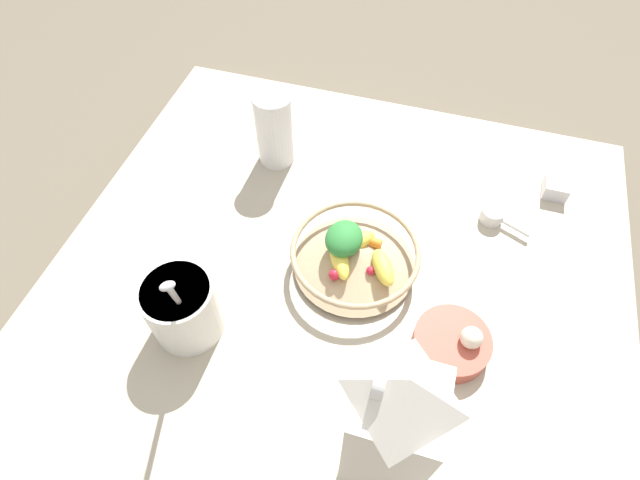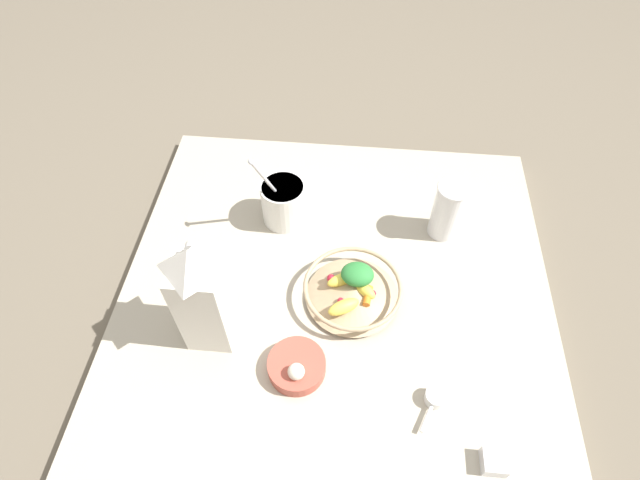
# 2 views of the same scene
# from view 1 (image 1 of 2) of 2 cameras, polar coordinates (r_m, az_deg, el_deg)

# --- Properties ---
(ground_plane) EXTENTS (6.00, 6.00, 0.00)m
(ground_plane) POSITION_cam_1_polar(r_m,az_deg,el_deg) (0.88, 1.73, -6.08)
(ground_plane) COLOR #665B4C
(countertop) EXTENTS (0.98, 0.98, 0.04)m
(countertop) POSITION_cam_1_polar(r_m,az_deg,el_deg) (0.87, 1.76, -5.44)
(countertop) COLOR #B2A893
(countertop) RESTS_ON ground_plane
(fruit_bowl) EXTENTS (0.22, 0.22, 0.08)m
(fruit_bowl) POSITION_cam_1_polar(r_m,az_deg,el_deg) (0.84, 3.96, -1.78)
(fruit_bowl) COLOR tan
(fruit_bowl) RESTS_ON countertop
(milk_carton) EXTENTS (0.09, 0.09, 0.29)m
(milk_carton) POSITION_cam_1_polar(r_m,az_deg,el_deg) (0.61, 8.19, -20.21)
(milk_carton) COLOR silver
(milk_carton) RESTS_ON countertop
(yogurt_tub) EXTENTS (0.12, 0.12, 0.24)m
(yogurt_tub) POSITION_cam_1_polar(r_m,az_deg,el_deg) (0.78, -15.47, -7.36)
(yogurt_tub) COLOR white
(yogurt_tub) RESTS_ON countertop
(drinking_cup) EXTENTS (0.08, 0.08, 0.16)m
(drinking_cup) POSITION_cam_1_polar(r_m,az_deg,el_deg) (0.98, -5.26, 12.67)
(drinking_cup) COLOR white
(drinking_cup) RESTS_ON countertop
(spice_jar) EXTENTS (0.04, 0.04, 0.03)m
(spice_jar) POSITION_cam_1_polar(r_m,az_deg,el_deg) (1.06, 25.32, 5.35)
(spice_jar) COLOR silver
(spice_jar) RESTS_ON countertop
(measuring_scoop) EXTENTS (0.05, 0.09, 0.03)m
(measuring_scoop) POSITION_cam_1_polar(r_m,az_deg,el_deg) (0.97, 19.23, 2.65)
(measuring_scoop) COLOR white
(measuring_scoop) RESTS_ON countertop
(garlic_bowl) EXTENTS (0.12, 0.12, 0.06)m
(garlic_bowl) POSITION_cam_1_polar(r_m,az_deg,el_deg) (0.80, 14.93, -11.27)
(garlic_bowl) COLOR #B24C3D
(garlic_bowl) RESTS_ON countertop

